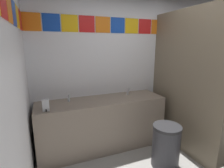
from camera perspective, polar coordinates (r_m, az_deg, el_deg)
wall_back at (r=3.29m, az=7.99°, el=8.10°), size 3.73×0.09×2.87m
vanity_counter at (r=2.95m, az=-3.19°, el=-12.79°), size 2.05×0.58×0.84m
faucet_left at (r=2.76m, az=-14.10°, el=-4.71°), size 0.04×0.10×0.14m
faucet_right at (r=3.05m, az=5.35°, el=-2.66°), size 0.04×0.10×0.14m
soap_dispenser at (r=2.49m, az=-21.08°, el=-6.54°), size 0.09×0.09×0.16m
stall_divider at (r=2.90m, az=28.08°, el=-0.40°), size 0.92×1.49×2.24m
toilet at (r=3.75m, az=22.40°, el=-10.12°), size 0.39×0.49×0.74m
trash_bin at (r=2.71m, az=17.39°, el=-18.90°), size 0.39×0.39×0.62m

